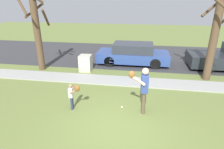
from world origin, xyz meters
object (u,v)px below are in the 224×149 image
Objects in this scene: person_adult at (143,86)px; street_tree_far at (36,28)px; baseball at (122,107)px; person_child at (73,93)px; utility_cabinet at (86,63)px; parked_wagon_blue at (133,54)px; street_tree_near at (216,29)px.

street_tree_far reaches higher than person_adult.
baseball is 0.02× the size of street_tree_far.
person_child is 4.21m from utility_cabinet.
person_adult is at bearing 0.45° from person_child.
street_tree_far is (-5.98, 3.80, 1.37)m from person_adult.
person_adult is 2.60m from person_child.
person_adult is 5.18m from utility_cabinet.
person_adult is 7.22m from street_tree_far.
street_tree_near is at bearing 153.69° from parked_wagon_blue.
person_adult is 5.74m from parked_wagon_blue.
baseball is at bearing 7.98° from person_child.
person_child is at bearing 72.11° from parked_wagon_blue.
person_child is at bearing -168.05° from baseball.
person_adult is at bearing -32.45° from street_tree_far.
person_adult is 1.60× the size of person_child.
street_tree_near is at bearing 29.64° from person_child.
baseball is 0.02× the size of street_tree_near.
person_adult is 0.38× the size of street_tree_far.
baseball is at bearing -34.72° from street_tree_far.
baseball is 5.97m from street_tree_near.
person_child is 1.96m from baseball.
parked_wagon_blue is at bearing 89.04° from baseball.
person_adult is 5.20m from street_tree_near.
parked_wagon_blue is at bearing 19.46° from street_tree_far.
street_tree_far reaches higher than utility_cabinet.
person_adult is at bearing -50.11° from utility_cabinet.
parked_wagon_blue is (-0.67, 5.68, -0.42)m from person_adult.
street_tree_near is at bearing -135.75° from person_adult.
person_child is 0.24× the size of parked_wagon_blue.
person_child is at bearing 0.45° from person_adult.
street_tree_far is (-5.22, 3.62, 2.42)m from baseball.
street_tree_near is at bearing -0.57° from street_tree_far.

